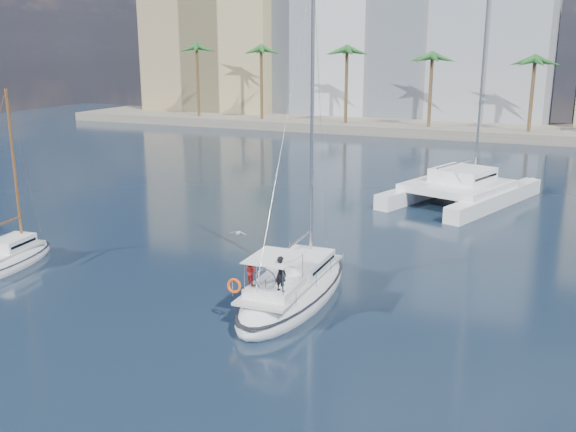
% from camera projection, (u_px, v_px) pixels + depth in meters
% --- Properties ---
extents(ground, '(160.00, 160.00, 0.00)m').
position_uv_depth(ground, '(304.00, 291.00, 30.29)').
color(ground, black).
rests_on(ground, ground).
extents(quay, '(120.00, 14.00, 1.20)m').
position_uv_depth(quay, '(474.00, 130.00, 84.46)').
color(quay, gray).
rests_on(quay, ground).
extents(building_modern, '(42.00, 16.00, 28.00)m').
position_uv_depth(building_modern, '(408.00, 28.00, 96.25)').
color(building_modern, silver).
rests_on(building_modern, ground).
extents(building_tan_left, '(22.00, 14.00, 22.00)m').
position_uv_depth(building_tan_left, '(220.00, 48.00, 104.76)').
color(building_tan_left, tan).
rests_on(building_tan_left, ground).
extents(palm_left, '(3.60, 3.60, 12.30)m').
position_uv_depth(palm_left, '(229.00, 54.00, 91.24)').
color(palm_left, brown).
rests_on(palm_left, ground).
extents(palm_centre, '(3.60, 3.60, 12.30)m').
position_uv_depth(palm_centre, '(475.00, 55.00, 78.43)').
color(palm_centre, brown).
rests_on(palm_centre, ground).
extents(main_sloop, '(3.29, 10.19, 15.11)m').
position_uv_depth(main_sloop, '(294.00, 289.00, 29.15)').
color(main_sloop, white).
rests_on(main_sloop, ground).
extents(small_sloop, '(2.84, 6.93, 9.69)m').
position_uv_depth(small_sloop, '(6.00, 261.00, 33.39)').
color(small_sloop, white).
rests_on(small_sloop, ground).
extents(catamaran, '(10.65, 14.74, 19.22)m').
position_uv_depth(catamaran, '(461.00, 186.00, 47.56)').
color(catamaran, white).
rests_on(catamaran, ground).
extents(seagull, '(1.09, 0.47, 0.20)m').
position_uv_depth(seagull, '(238.00, 233.00, 37.32)').
color(seagull, silver).
rests_on(seagull, ground).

